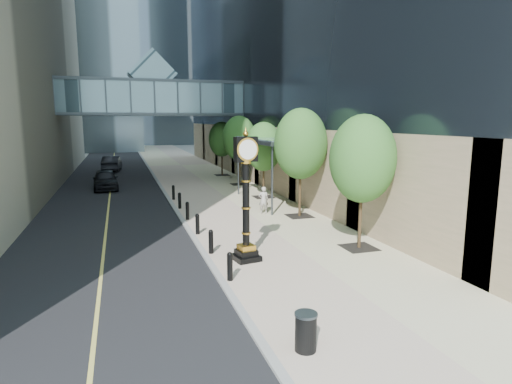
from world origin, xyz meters
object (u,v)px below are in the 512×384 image
Objects in this scene: street_clock at (246,206)px; car_far at (112,163)px; pedestrian at (263,200)px; car_near at (105,180)px; trash_bin at (306,333)px.

street_clock is 1.03× the size of car_far.
car_near is at bearing -41.39° from pedestrian.
pedestrian is 0.33× the size of car_far.
car_near is (-9.21, 12.62, -0.06)m from pedestrian.
trash_bin is at bearing 102.08° from car_far.
car_near is 0.93× the size of car_far.
pedestrian is (3.95, 14.86, 0.36)m from trash_bin.
pedestrian is at bearing 75.11° from trash_bin.
car_near is at bearing 93.73° from car_far.
pedestrian is 27.30m from car_far.
street_clock is 5.65× the size of trash_bin.
trash_bin is at bearing -81.99° from car_near.
street_clock is 3.15× the size of pedestrian.
street_clock is 7.15m from trash_bin.
trash_bin is at bearing 87.61° from pedestrian.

